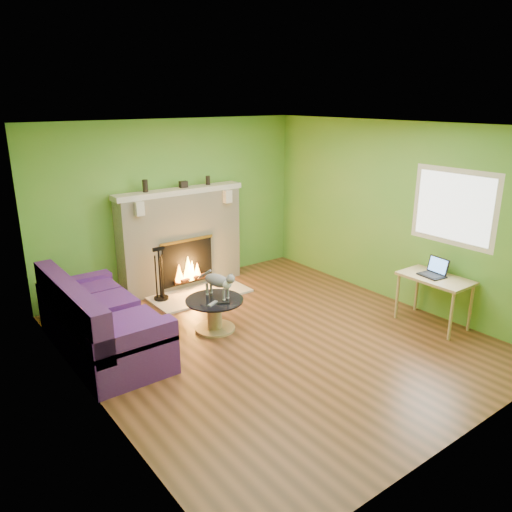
{
  "coord_description": "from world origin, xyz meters",
  "views": [
    {
      "loc": [
        -3.58,
        -4.4,
        2.91
      ],
      "look_at": [
        0.03,
        0.4,
        0.98
      ],
      "focal_mm": 35.0,
      "sensor_mm": 36.0,
      "label": 1
    }
  ],
  "objects_px": {
    "sofa": "(98,323)",
    "cat": "(217,284)",
    "coffee_table": "(215,312)",
    "desk": "(435,283)"
  },
  "relations": [
    {
      "from": "sofa",
      "to": "desk",
      "type": "bearing_deg",
      "value": -27.05
    },
    {
      "from": "coffee_table",
      "to": "desk",
      "type": "relative_size",
      "value": 0.83
    },
    {
      "from": "sofa",
      "to": "cat",
      "type": "bearing_deg",
      "value": -11.12
    },
    {
      "from": "sofa",
      "to": "cat",
      "type": "xyz_separation_m",
      "value": [
        1.49,
        -0.29,
        0.25
      ]
    },
    {
      "from": "coffee_table",
      "to": "desk",
      "type": "xyz_separation_m",
      "value": [
        2.4,
        -1.6,
        0.35
      ]
    },
    {
      "from": "cat",
      "to": "sofa",
      "type": "bearing_deg",
      "value": 154.42
    },
    {
      "from": "sofa",
      "to": "cat",
      "type": "distance_m",
      "value": 1.54
    },
    {
      "from": "sofa",
      "to": "desk",
      "type": "relative_size",
      "value": 2.28
    },
    {
      "from": "cat",
      "to": "desk",
      "type": "bearing_deg",
      "value": -49.94
    },
    {
      "from": "coffee_table",
      "to": "cat",
      "type": "distance_m",
      "value": 0.38
    }
  ]
}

